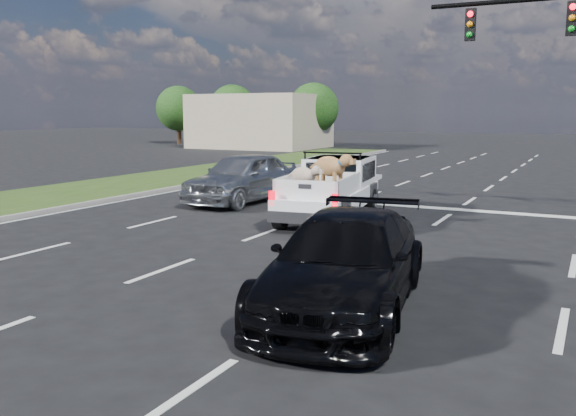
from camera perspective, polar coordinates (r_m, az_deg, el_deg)
name	(u,v)px	position (r m, az deg, el deg)	size (l,w,h in m)	color
ground	(240,282)	(10.96, -4.49, -6.92)	(160.00, 160.00, 0.00)	black
road_markings	(366,223)	(16.76, 7.30, -1.37)	(17.75, 60.00, 0.01)	silver
grass_median_left	(49,197)	(22.87, -21.47, 0.96)	(5.00, 60.00, 0.10)	#243D13
curb_left	(102,201)	(21.10, -17.05, 0.62)	(0.15, 60.00, 0.14)	gray
building_left	(260,121)	(51.72, -2.59, 8.11)	(10.00, 8.00, 4.40)	tan
tree_far_a	(178,109)	(58.90, -10.22, 9.14)	(4.20, 4.20, 5.40)	#332114
tree_far_b	(233,108)	(55.49, -5.21, 9.26)	(4.20, 4.20, 5.40)	#332114
tree_far_c	(314,108)	(51.67, 2.42, 9.31)	(4.20, 4.20, 5.40)	#332114
pickup_truck	(331,187)	(17.20, 4.08, 1.95)	(2.47, 5.22, 1.88)	black
silver_sedan	(243,177)	(20.40, -4.25, 2.89)	(1.98, 4.92, 1.68)	#A8ABAF
black_coupe	(345,262)	(9.36, 5.36, -5.10)	(2.04, 5.01, 1.46)	black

